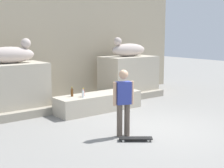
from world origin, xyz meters
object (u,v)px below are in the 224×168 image
at_px(statue_reclining_right, 128,49).
at_px(skateboard, 136,138).
at_px(statue_reclining_left, 10,54).
at_px(bottle_red, 83,93).
at_px(bottle_clear, 83,94).
at_px(bottle_brown, 72,93).
at_px(skater, 123,100).

distance_m(statue_reclining_right, skateboard, 5.79).
bearing_deg(statue_reclining_right, statue_reclining_left, 2.64).
relative_size(bottle_red, bottle_clear, 0.96).
bearing_deg(statue_reclining_right, bottle_red, 27.59).
relative_size(bottle_brown, bottle_clear, 1.08).
relative_size(skater, bottle_red, 6.26).
relative_size(statue_reclining_left, skateboard, 2.16).
xyz_separation_m(statue_reclining_left, bottle_brown, (1.48, -1.22, -1.20)).
relative_size(skater, bottle_brown, 5.53).
distance_m(statue_reclining_right, bottle_red, 3.55).
bearing_deg(statue_reclining_right, bottle_brown, 22.78).
height_order(statue_reclining_left, bottle_red, statue_reclining_left).
xyz_separation_m(statue_reclining_left, bottle_clear, (1.67, -1.57, -1.21)).
relative_size(statue_reclining_right, bottle_red, 6.09).
bearing_deg(bottle_brown, statue_reclining_right, 20.19).
distance_m(statue_reclining_left, bottle_brown, 2.26).
height_order(skater, bottle_red, skater).
xyz_separation_m(statue_reclining_right, bottle_clear, (-3.14, -1.57, -1.21)).
distance_m(skateboard, bottle_clear, 2.83).
bearing_deg(bottle_red, statue_reclining_left, 141.81).
bearing_deg(statue_reclining_left, bottle_red, -33.43).
relative_size(statue_reclining_right, skateboard, 2.14).
distance_m(statue_reclining_right, bottle_clear, 3.72).
distance_m(skater, bottle_red, 2.49).
relative_size(skateboard, bottle_brown, 2.51).
height_order(statue_reclining_left, bottle_clear, statue_reclining_left).
relative_size(statue_reclining_right, bottle_clear, 5.82).
bearing_deg(skateboard, bottle_red, -60.30).
bearing_deg(statue_reclining_left, bottle_brown, -34.74).
bearing_deg(skater, bottle_red, -80.95).
bearing_deg(bottle_brown, statue_reclining_left, 140.50).
xyz_separation_m(bottle_red, bottle_clear, (-0.12, -0.16, 0.01)).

